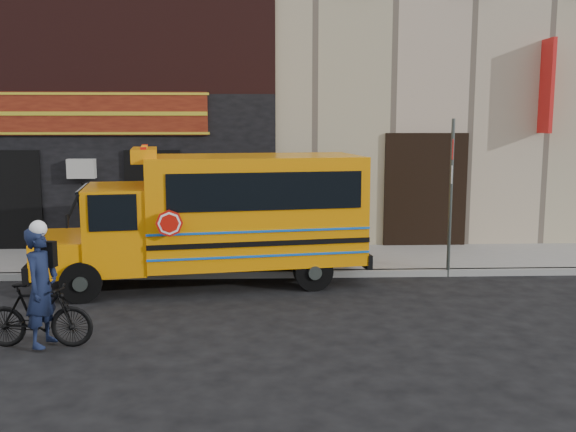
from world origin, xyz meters
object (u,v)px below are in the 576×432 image
(school_bus, at_px, (222,214))
(bicycle, at_px, (38,315))
(cyclist, at_px, (42,290))
(sign_pole, at_px, (451,192))

(school_bus, distance_m, bicycle, 4.76)
(bicycle, xyz_separation_m, cyclist, (0.10, -0.04, 0.41))
(school_bus, xyz_separation_m, bicycle, (-2.62, -3.85, -1.00))
(sign_pole, relative_size, bicycle, 2.08)
(sign_pole, distance_m, cyclist, 8.72)
(cyclist, bearing_deg, school_bus, -21.08)
(bicycle, bearing_deg, sign_pole, -58.71)
(school_bus, height_order, sign_pole, sign_pole)
(sign_pole, xyz_separation_m, bicycle, (-7.64, -4.22, -1.42))
(school_bus, relative_size, bicycle, 4.22)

